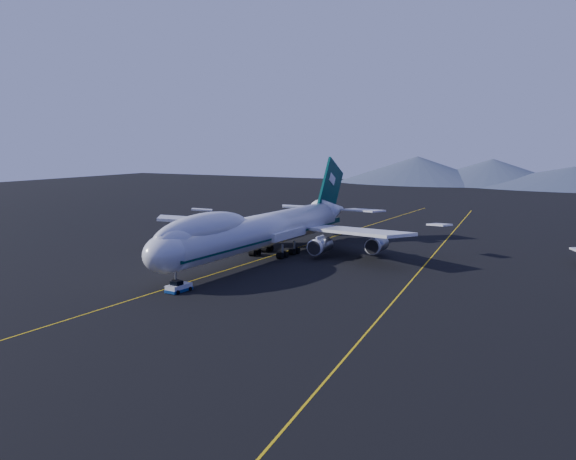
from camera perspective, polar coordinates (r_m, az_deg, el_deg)
The scene contains 5 objects.
ground at distance 126.26m, azimuth -2.43°, elevation -2.62°, with size 500.00×500.00×0.00m, color black.
taxiway_line_main at distance 126.25m, azimuth -2.43°, elevation -2.61°, with size 0.25×220.00×0.01m, color gold.
taxiway_line_side at distance 123.35m, azimuth 12.08°, elevation -3.04°, with size 0.25×200.00×0.01m, color gold.
boeing_747 at distance 125.35m, azimuth -2.44°, elevation -0.00°, with size 59.62×72.43×19.37m.
pushback_tug at distance 100.70m, azimuth -9.68°, elevation -5.11°, with size 2.72×4.40×1.85m.
Camera 1 is at (64.15, -106.24, 23.18)m, focal length 40.00 mm.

